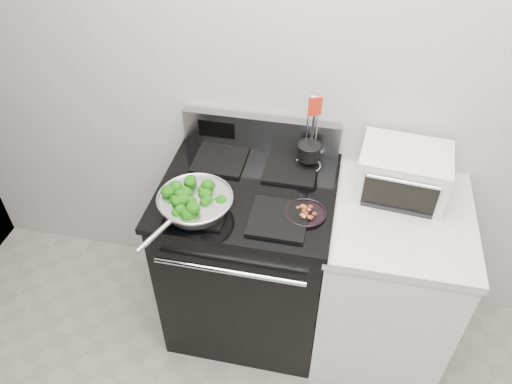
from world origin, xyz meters
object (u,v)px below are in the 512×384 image
(skillet, at_px, (195,203))
(utensil_holder, at_px, (309,155))
(gas_range, at_px, (249,256))
(bacon_plate, at_px, (306,211))
(toaster_oven, at_px, (403,172))

(skillet, distance_m, utensil_holder, 0.59)
(utensil_holder, bearing_deg, gas_range, -161.93)
(skillet, height_order, bacon_plate, skillet)
(gas_range, xyz_separation_m, utensil_holder, (0.24, 0.21, 0.53))
(bacon_plate, distance_m, toaster_oven, 0.48)
(bacon_plate, bearing_deg, gas_range, 157.15)
(skillet, relative_size, bacon_plate, 2.81)
(gas_range, xyz_separation_m, toaster_oven, (0.67, 0.15, 0.54))
(utensil_holder, distance_m, toaster_oven, 0.42)
(bacon_plate, relative_size, toaster_oven, 0.43)
(skillet, distance_m, toaster_oven, 0.92)
(bacon_plate, distance_m, utensil_holder, 0.33)
(utensil_holder, xyz_separation_m, toaster_oven, (0.42, -0.06, 0.01))
(skillet, bearing_deg, utensil_holder, 64.44)
(gas_range, bearing_deg, bacon_plate, -22.85)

